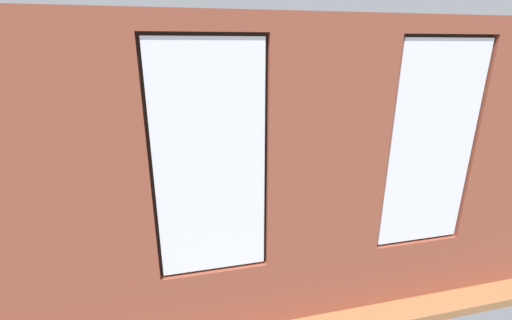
% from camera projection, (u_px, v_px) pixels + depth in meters
% --- Properties ---
extents(ground_plane, '(6.98, 6.17, 0.10)m').
position_uv_depth(ground_plane, '(259.00, 207.00, 6.32)').
color(ground_plane, '#99663D').
extents(brick_wall_with_windows, '(6.38, 0.30, 3.05)m').
position_uv_depth(brick_wall_with_windows, '(325.00, 187.00, 3.34)').
color(brick_wall_with_windows, brown).
rests_on(brick_wall_with_windows, ground_plane).
extents(white_wall_right, '(0.10, 5.17, 3.05)m').
position_uv_depth(white_wall_right, '(52.00, 138.00, 4.94)').
color(white_wall_right, white).
rests_on(white_wall_right, ground_plane).
extents(couch_by_window, '(2.02, 0.87, 0.80)m').
position_uv_depth(couch_by_window, '(287.00, 253.00, 4.27)').
color(couch_by_window, black).
rests_on(couch_by_window, ground_plane).
extents(couch_left, '(1.03, 1.89, 0.80)m').
position_uv_depth(couch_left, '(376.00, 174.00, 6.92)').
color(couch_left, black).
rests_on(couch_left, ground_plane).
extents(coffee_table, '(1.60, 0.76, 0.42)m').
position_uv_depth(coffee_table, '(232.00, 189.00, 6.05)').
color(coffee_table, olive).
rests_on(coffee_table, ground_plane).
extents(cup_ceramic, '(0.08, 0.08, 0.09)m').
position_uv_depth(cup_ceramic, '(205.00, 190.00, 5.81)').
color(cup_ceramic, '#4C4C51').
rests_on(cup_ceramic, coffee_table).
extents(candle_jar, '(0.08, 0.08, 0.13)m').
position_uv_depth(candle_jar, '(232.00, 184.00, 6.01)').
color(candle_jar, '#B7333D').
rests_on(candle_jar, coffee_table).
extents(table_plant_small, '(0.13, 0.13, 0.21)m').
position_uv_depth(table_plant_small, '(255.00, 176.00, 6.22)').
color(table_plant_small, beige).
rests_on(table_plant_small, coffee_table).
extents(remote_gray, '(0.08, 0.18, 0.02)m').
position_uv_depth(remote_gray, '(220.00, 185.00, 6.07)').
color(remote_gray, '#59595B').
rests_on(remote_gray, coffee_table).
extents(remote_silver, '(0.10, 0.18, 0.02)m').
position_uv_depth(remote_silver, '(240.00, 188.00, 5.95)').
color(remote_silver, '#B2B2B7').
rests_on(remote_silver, coffee_table).
extents(media_console, '(1.15, 0.42, 0.59)m').
position_uv_depth(media_console, '(91.00, 204.00, 5.67)').
color(media_console, black).
rests_on(media_console, ground_plane).
extents(tv_flatscreen, '(0.96, 0.20, 0.65)m').
position_uv_depth(tv_flatscreen, '(85.00, 168.00, 5.48)').
color(tv_flatscreen, black).
rests_on(tv_flatscreen, media_console).
extents(papasan_chair, '(1.12, 1.12, 0.70)m').
position_uv_depth(papasan_chair, '(200.00, 154.00, 7.76)').
color(papasan_chair, olive).
rests_on(papasan_chair, ground_plane).
extents(potted_plant_corner_near_left, '(0.70, 0.66, 1.12)m').
position_uv_depth(potted_plant_corner_near_left, '(340.00, 140.00, 8.64)').
color(potted_plant_corner_near_left, beige).
rests_on(potted_plant_corner_near_left, ground_plane).
extents(potted_plant_by_left_couch, '(0.30, 0.30, 0.55)m').
position_uv_depth(potted_plant_by_left_couch, '(329.00, 153.00, 8.07)').
color(potted_plant_by_left_couch, '#47423D').
rests_on(potted_plant_by_left_couch, ground_plane).
extents(potted_plant_near_tv, '(1.07, 1.06, 1.47)m').
position_uv_depth(potted_plant_near_tv, '(113.00, 201.00, 4.70)').
color(potted_plant_near_tv, brown).
rests_on(potted_plant_near_tv, ground_plane).
extents(potted_plant_corner_far_left, '(0.96, 0.97, 1.47)m').
position_uv_depth(potted_plant_corner_far_left, '(486.00, 199.00, 4.63)').
color(potted_plant_corner_far_left, gray).
rests_on(potted_plant_corner_far_left, ground_plane).
extents(potted_plant_beside_window_right, '(0.50, 0.50, 0.86)m').
position_uv_depth(potted_plant_beside_window_right, '(184.00, 256.00, 3.83)').
color(potted_plant_beside_window_right, '#47423D').
rests_on(potted_plant_beside_window_right, ground_plane).
extents(potted_plant_foreground_right, '(0.95, 0.80, 1.39)m').
position_uv_depth(potted_plant_foreground_right, '(121.00, 137.00, 7.32)').
color(potted_plant_foreground_right, '#47423D').
rests_on(potted_plant_foreground_right, ground_plane).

